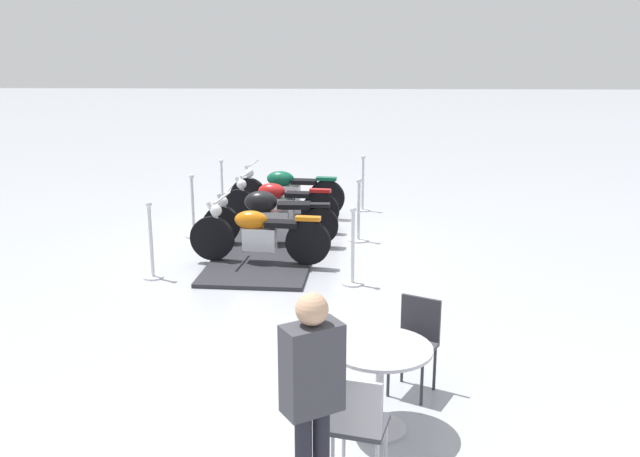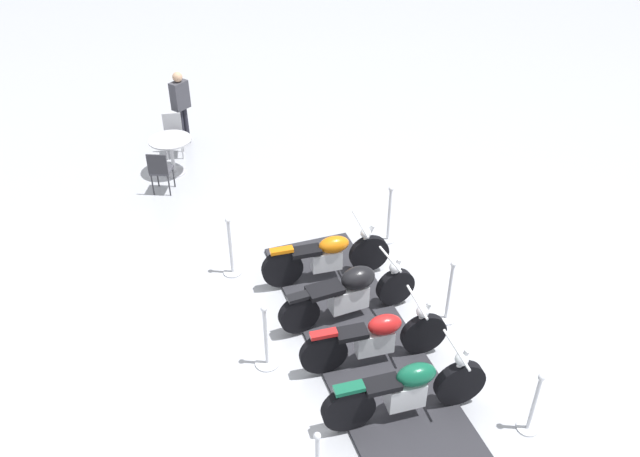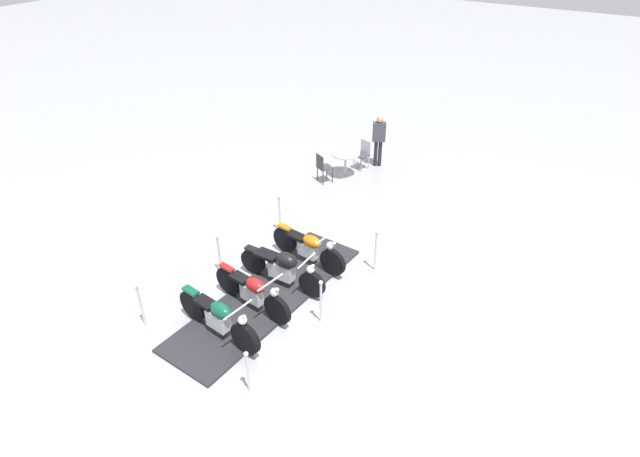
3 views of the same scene
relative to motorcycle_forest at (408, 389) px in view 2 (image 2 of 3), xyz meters
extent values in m
plane|color=#A8AAB2|center=(0.06, 1.50, -0.52)|extent=(80.00, 80.00, 0.00)
cube|color=#28282D|center=(0.06, 1.50, -0.49)|extent=(1.83, 5.28, 0.06)
cylinder|color=black|center=(0.74, -0.08, -0.11)|extent=(0.71, 0.21, 0.70)
cylinder|color=black|center=(-0.79, 0.09, -0.11)|extent=(0.71, 0.21, 0.70)
cube|color=silver|center=(-0.03, 0.00, -0.07)|extent=(0.52, 0.29, 0.39)
ellipsoid|color=#0F5138|center=(0.10, -0.01, 0.25)|extent=(0.56, 0.35, 0.29)
cube|color=black|center=(-0.36, 0.04, 0.20)|extent=(0.49, 0.32, 0.08)
cube|color=#0F5138|center=(-0.79, 0.09, 0.27)|extent=(0.40, 0.20, 0.06)
cylinder|color=silver|center=(0.67, -0.08, 0.19)|extent=(0.26, 0.10, 0.60)
cylinder|color=silver|center=(0.61, -0.07, 0.54)|extent=(0.12, 0.73, 0.04)
sphere|color=silver|center=(0.71, -0.08, 0.34)|extent=(0.18, 0.18, 0.18)
cylinder|color=black|center=(0.77, 0.91, -0.12)|extent=(0.69, 0.19, 0.68)
cylinder|color=black|center=(-0.71, 1.10, -0.12)|extent=(0.69, 0.19, 0.68)
cube|color=silver|center=(0.03, 1.00, -0.09)|extent=(0.56, 0.26, 0.36)
ellipsoid|color=#AD1919|center=(0.16, 0.99, 0.21)|extent=(0.52, 0.35, 0.29)
cube|color=black|center=(-0.31, 1.05, 0.17)|extent=(0.47, 0.31, 0.08)
cube|color=#AD1919|center=(-0.71, 1.10, 0.25)|extent=(0.39, 0.18, 0.06)
cylinder|color=silver|center=(0.69, 0.92, 0.17)|extent=(0.30, 0.11, 0.58)
cylinder|color=silver|center=(0.61, 0.93, 0.52)|extent=(0.13, 0.72, 0.04)
sphere|color=silver|center=(0.71, 0.92, 0.32)|extent=(0.18, 0.18, 0.18)
cylinder|color=black|center=(0.90, 2.01, -0.14)|extent=(0.63, 0.14, 0.63)
cylinder|color=black|center=(-0.73, 2.00, -0.14)|extent=(0.63, 0.14, 0.63)
cube|color=silver|center=(0.09, 2.00, -0.09)|extent=(0.60, 0.25, 0.38)
ellipsoid|color=black|center=(0.23, 2.01, 0.25)|extent=(0.54, 0.36, 0.36)
cube|color=black|center=(-0.31, 2.00, 0.20)|extent=(0.54, 0.33, 0.08)
cube|color=black|center=(-0.73, 2.00, 0.20)|extent=(0.35, 0.16, 0.06)
cylinder|color=silver|center=(0.83, 2.01, 0.12)|extent=(0.26, 0.07, 0.54)
cylinder|color=silver|center=(0.76, 2.01, 0.45)|extent=(0.04, 0.68, 0.04)
sphere|color=silver|center=(0.86, 2.01, 0.25)|extent=(0.18, 0.18, 0.18)
cylinder|color=black|center=(0.88, 2.92, -0.12)|extent=(0.69, 0.19, 0.68)
cylinder|color=black|center=(-0.60, 3.09, -0.12)|extent=(0.69, 0.19, 0.68)
cube|color=silver|center=(0.14, 3.00, -0.10)|extent=(0.52, 0.26, 0.35)
ellipsoid|color=#D16B0F|center=(0.27, 2.99, 0.20)|extent=(0.54, 0.34, 0.28)
cube|color=black|center=(-0.20, 3.04, 0.15)|extent=(0.52, 0.31, 0.08)
cube|color=#D16B0F|center=(-0.60, 3.09, 0.25)|extent=(0.39, 0.18, 0.06)
cylinder|color=silver|center=(0.79, 2.93, 0.17)|extent=(0.33, 0.11, 0.57)
cylinder|color=silver|center=(0.70, 2.94, 0.52)|extent=(0.13, 0.79, 0.04)
sphere|color=silver|center=(0.80, 2.93, 0.32)|extent=(0.18, 0.18, 0.18)
sphere|color=silver|center=(-1.51, -0.62, 0.57)|extent=(0.09, 0.09, 0.09)
cylinder|color=silver|center=(1.50, 1.42, -0.50)|extent=(0.34, 0.34, 0.03)
cylinder|color=silver|center=(1.50, 1.42, 0.01)|extent=(0.05, 0.05, 1.01)
sphere|color=silver|center=(1.50, 1.42, 0.56)|extent=(0.09, 0.09, 0.09)
cylinder|color=silver|center=(-1.38, 1.58, -0.50)|extent=(0.35, 0.35, 0.03)
cylinder|color=silver|center=(-1.38, 1.58, 0.00)|extent=(0.05, 0.05, 0.99)
sphere|color=silver|center=(-1.38, 1.58, 0.53)|extent=(0.09, 0.09, 0.09)
cylinder|color=silver|center=(-1.26, 3.79, -0.50)|extent=(0.31, 0.31, 0.03)
cylinder|color=silver|center=(-1.26, 3.79, 0.02)|extent=(0.05, 0.05, 1.02)
sphere|color=silver|center=(-1.26, 3.79, 0.56)|extent=(0.09, 0.09, 0.09)
cylinder|color=silver|center=(1.37, -0.79, -0.50)|extent=(0.28, 0.28, 0.03)
cylinder|color=silver|center=(1.37, -0.79, -0.04)|extent=(0.05, 0.05, 0.90)
sphere|color=silver|center=(1.37, -0.79, 0.45)|extent=(0.09, 0.09, 0.09)
cylinder|color=silver|center=(1.62, 3.63, -0.50)|extent=(0.29, 0.29, 0.03)
cylinder|color=silver|center=(1.62, 3.63, 0.02)|extent=(0.05, 0.05, 1.03)
sphere|color=silver|center=(1.62, 3.63, 0.58)|extent=(0.09, 0.09, 0.09)
cylinder|color=#B7B7BC|center=(-1.45, 7.57, -0.50)|extent=(0.49, 0.49, 0.02)
cylinder|color=#B7B7BC|center=(-1.45, 7.57, -0.12)|extent=(0.07, 0.07, 0.74)
cylinder|color=#B7B7BC|center=(-1.45, 7.57, 0.26)|extent=(0.89, 0.89, 0.03)
cylinder|color=#2D2D33|center=(-1.87, 7.13, -0.29)|extent=(0.03, 0.03, 0.46)
cylinder|color=#2D2D33|center=(-1.57, 6.98, -0.29)|extent=(0.03, 0.03, 0.46)
cylinder|color=#2D2D33|center=(-2.02, 6.83, -0.29)|extent=(0.03, 0.03, 0.46)
cylinder|color=#2D2D33|center=(-1.72, 6.68, -0.29)|extent=(0.03, 0.03, 0.46)
cube|color=#3F3F47|center=(-1.80, 6.90, -0.04)|extent=(0.54, 0.54, 0.04)
cube|color=#2D2D33|center=(-1.88, 6.74, 0.20)|extent=(0.37, 0.21, 0.43)
cylinder|color=#B7B7BC|center=(-1.14, 8.09, -0.29)|extent=(0.03, 0.03, 0.46)
cylinder|color=#B7B7BC|center=(-1.47, 8.17, -0.29)|extent=(0.03, 0.03, 0.46)
cylinder|color=#B7B7BC|center=(-1.06, 8.42, -0.29)|extent=(0.03, 0.03, 0.46)
cylinder|color=#B7B7BC|center=(-1.39, 8.50, -0.29)|extent=(0.03, 0.03, 0.46)
cube|color=#3F3F47|center=(-1.27, 8.30, -0.04)|extent=(0.49, 0.49, 0.04)
cube|color=#B7B7BC|center=(-1.22, 8.48, 0.21)|extent=(0.40, 0.13, 0.44)
cylinder|color=#23232D|center=(-0.87, 8.83, -0.08)|extent=(0.12, 0.12, 0.88)
cylinder|color=#23232D|center=(-0.98, 8.75, -0.08)|extent=(0.12, 0.12, 0.88)
cube|color=#3F3F47|center=(-0.92, 8.79, 0.67)|extent=(0.46, 0.40, 0.63)
sphere|color=tan|center=(-0.92, 8.79, 1.10)|extent=(0.22, 0.22, 0.22)
camera|label=1|loc=(-1.13, 12.98, 2.78)|focal=38.72mm
camera|label=2|loc=(-3.19, -4.76, 6.43)|focal=36.42mm
camera|label=3|loc=(5.78, -5.42, 7.03)|focal=29.11mm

